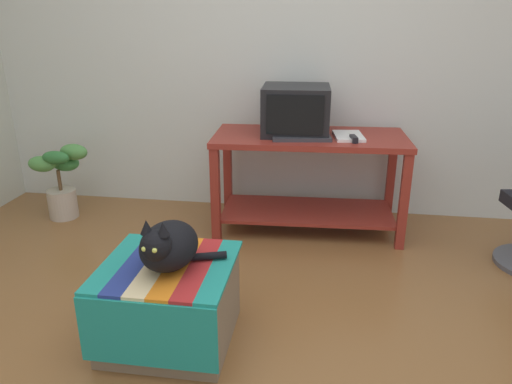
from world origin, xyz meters
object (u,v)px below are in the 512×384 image
tv_monitor (296,111)px  ottoman_with_blanket (169,303)px  potted_plant (60,179)px  desk (309,166)px  book (348,136)px  keyboard (302,138)px  cat (168,246)px  stapler (354,139)px

tv_monitor → ottoman_with_blanket: bearing=-111.0°
ottoman_with_blanket → potted_plant: potted_plant is taller
desk → book: bearing=-10.0°
desk → keyboard: (-0.05, -0.14, 0.24)m
keyboard → potted_plant: 1.92m
keyboard → book: (0.32, 0.11, -0.00)m
keyboard → potted_plant: bearing=169.5°
book → potted_plant: bearing=173.6°
cat → book: bearing=66.4°
ottoman_with_blanket → desk: bearing=67.3°
keyboard → desk: bearing=62.3°
book → stapler: 0.12m
desk → cat: (-0.58, -1.47, 0.05)m
keyboard → cat: 1.44m
desk → book: size_ratio=4.79×
desk → stapler: stapler is taller
desk → tv_monitor: (-0.11, 0.04, 0.39)m
cat → stapler: size_ratio=3.60×
book → tv_monitor: bearing=161.6°
potted_plant → stapler: size_ratio=5.44×
tv_monitor → ottoman_with_blanket: tv_monitor is taller
book → cat: size_ratio=0.73×
tv_monitor → book: (0.38, -0.07, -0.15)m
tv_monitor → ottoman_with_blanket: size_ratio=0.78×
keyboard → stapler: size_ratio=3.64×
book → cat: (-0.85, -1.44, -0.20)m
desk → tv_monitor: bearing=157.5°
cat → potted_plant: 1.96m
tv_monitor → book: tv_monitor is taller
cat → desk: bearing=75.5°
tv_monitor → desk: bearing=-22.5°
cat → stapler: bearing=63.4°
ottoman_with_blanket → cat: (0.02, -0.03, 0.33)m
tv_monitor → cat: 1.62m
keyboard → potted_plant: (-1.88, 0.08, -0.41)m
cat → potted_plant: (-1.35, 1.40, -0.22)m
desk → book: book is taller
keyboard → potted_plant: keyboard is taller
desk → keyboard: size_ratio=3.48×
book → keyboard: bearing=-168.4°
tv_monitor → potted_plant: bearing=-179.3°
book → stapler: (0.03, -0.11, 0.01)m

